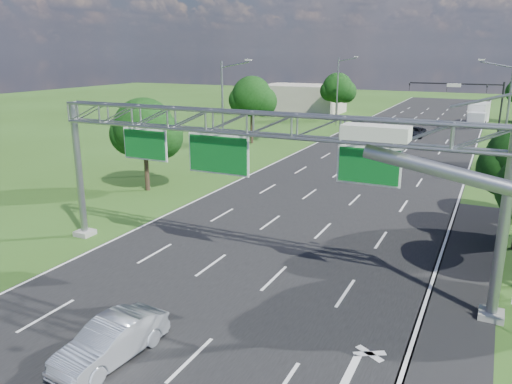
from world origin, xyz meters
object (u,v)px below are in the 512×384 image
Objects in this scene: silver_sedan at (111,341)px; traffic_signal at (474,95)px; sign_gantry at (252,136)px; box_truck at (478,115)px.

traffic_signal is at bearing 87.65° from silver_sedan.
silver_sedan is at bearing -97.56° from traffic_signal.
box_truck is (7.67, 62.66, -5.35)m from sign_gantry.
traffic_signal is 10.33m from box_truck.
traffic_signal is 1.41× the size of box_truck.
sign_gantry is at bearing -97.68° from traffic_signal.
silver_sedan is 0.53× the size of box_truck.
box_truck is at bearing 86.91° from traffic_signal.
traffic_signal is at bearing 82.32° from sign_gantry.
box_truck is at bearing 83.02° from sign_gantry.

